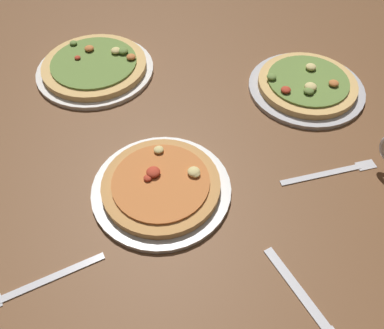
# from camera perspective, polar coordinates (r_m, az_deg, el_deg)

# --- Properties ---
(ground_plane) EXTENTS (2.40, 2.40, 0.03)m
(ground_plane) POSITION_cam_1_polar(r_m,az_deg,el_deg) (0.92, 0.00, -1.39)
(ground_plane) COLOR brown
(pizza_plate_near) EXTENTS (0.30, 0.30, 0.05)m
(pizza_plate_near) POSITION_cam_1_polar(r_m,az_deg,el_deg) (0.86, -4.43, -3.16)
(pizza_plate_near) COLOR silver
(pizza_plate_near) RESTS_ON ground_plane
(pizza_plate_far) EXTENTS (0.33, 0.33, 0.05)m
(pizza_plate_far) POSITION_cam_1_polar(r_m,az_deg,el_deg) (1.19, -13.77, 13.48)
(pizza_plate_far) COLOR silver
(pizza_plate_far) RESTS_ON ground_plane
(pizza_plate_side) EXTENTS (0.31, 0.31, 0.05)m
(pizza_plate_side) POSITION_cam_1_polar(r_m,az_deg,el_deg) (1.14, 16.17, 10.89)
(pizza_plate_side) COLOR #B2B2B7
(pizza_plate_side) RESTS_ON ground_plane
(fork_left) EXTENTS (0.20, 0.16, 0.01)m
(fork_left) POSITION_cam_1_polar(r_m,az_deg,el_deg) (0.81, -21.12, -15.59)
(fork_left) COLOR silver
(fork_left) RESTS_ON ground_plane
(fork_spare) EXTENTS (0.22, 0.12, 0.01)m
(fork_spare) POSITION_cam_1_polar(r_m,az_deg,el_deg) (0.95, 19.39, -1.05)
(fork_spare) COLOR silver
(fork_spare) RESTS_ON ground_plane
(knife_spare) EXTENTS (0.17, 0.19, 0.01)m
(knife_spare) POSITION_cam_1_polar(r_m,az_deg,el_deg) (0.78, 16.15, -18.35)
(knife_spare) COLOR silver
(knife_spare) RESTS_ON ground_plane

